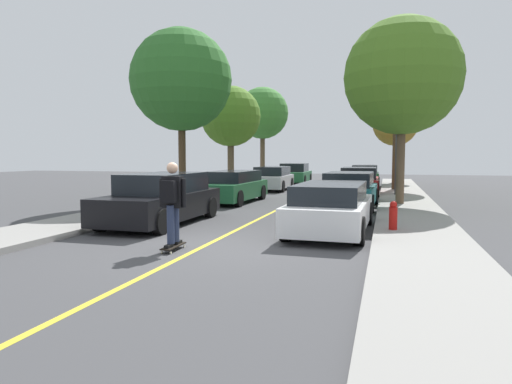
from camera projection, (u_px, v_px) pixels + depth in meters
ground at (204, 246)px, 9.78m from camera, size 80.00×80.00×0.00m
sidewalk_left at (29, 233)px, 11.02m from camera, size 2.11×56.00×0.14m
sidewalk_right at (428, 256)px, 8.53m from camera, size 2.11×56.00×0.14m
center_line at (255, 221)px, 13.61m from camera, size 0.12×39.20×0.01m
parked_car_left_nearest at (162, 199)px, 13.04m from camera, size 1.93×4.69×1.44m
parked_car_left_near at (232, 186)px, 18.99m from camera, size 1.98×4.53×1.31m
parked_car_left_far at (272, 178)px, 25.65m from camera, size 1.98×4.22×1.32m
parked_car_left_farthest at (294, 174)px, 31.79m from camera, size 2.07×4.24×1.40m
parked_car_right_nearest at (331, 208)px, 11.49m from camera, size 1.93×4.50×1.26m
parked_car_right_near at (349, 190)px, 17.03m from camera, size 2.02×4.53×1.32m
parked_car_right_far at (359, 181)px, 23.16m from camera, size 2.05×4.70×1.35m
parked_car_right_farthest at (365, 176)px, 29.01m from camera, size 1.89×4.42×1.34m
street_tree_left_nearest at (181, 80)px, 18.24m from camera, size 4.07×4.07×6.85m
street_tree_left_near at (231, 117)px, 24.08m from camera, size 3.18×3.18×5.47m
street_tree_left_far at (263, 113)px, 30.22m from camera, size 3.41×3.41×6.32m
street_tree_right_nearest at (403, 76)px, 16.83m from camera, size 4.31×4.31×6.89m
street_tree_right_near at (398, 90)px, 24.07m from camera, size 3.96×3.96×7.27m
street_tree_right_far at (395, 124)px, 30.19m from camera, size 2.96×2.96×5.41m
fire_hydrant at (393, 216)px, 11.13m from camera, size 0.20×0.20×0.70m
streetlamp at (397, 129)px, 20.89m from camera, size 0.36×0.24×5.23m
skateboard at (173, 246)px, 9.37m from camera, size 0.25×0.85×0.10m
skateboarder at (172, 199)px, 9.26m from camera, size 0.58×0.70×1.71m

